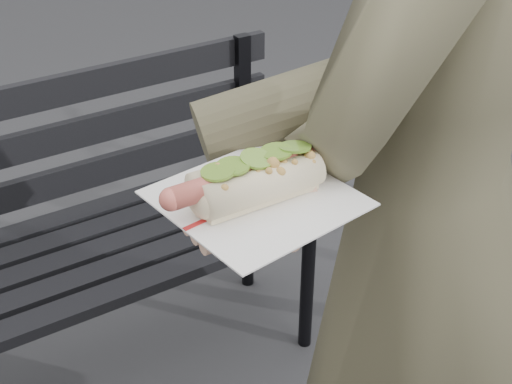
# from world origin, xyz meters

# --- Properties ---
(park_bench) EXTENTS (1.50, 0.44, 0.88)m
(park_bench) POSITION_xyz_m (-0.09, 1.02, 0.52)
(park_bench) COLOR black
(park_bench) RESTS_ON ground
(person) EXTENTS (0.79, 0.64, 1.85)m
(person) POSITION_xyz_m (0.34, 0.14, 0.93)
(person) COLOR brown
(person) RESTS_ON ground
(held_hotdog) EXTENTS (0.62, 0.31, 0.20)m
(held_hotdog) POSITION_xyz_m (0.15, 0.11, 1.20)
(held_hotdog) COLOR brown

